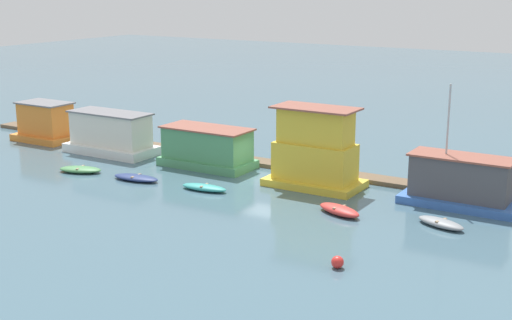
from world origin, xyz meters
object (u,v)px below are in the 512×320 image
at_px(dinghy_navy, 136,178).
at_px(houseboat_yellow, 315,152).
at_px(dinghy_grey, 441,223).
at_px(mooring_post_far_right, 433,179).
at_px(houseboat_white, 111,134).
at_px(dinghy_teal, 204,188).
at_px(houseboat_orange, 46,123).
at_px(houseboat_blue, 460,183).
at_px(dinghy_green, 80,169).
at_px(houseboat_green, 207,148).
at_px(dinghy_red, 339,210).
at_px(buoy_red, 337,262).

bearing_deg(dinghy_navy, houseboat_yellow, 24.85).
distance_m(dinghy_grey, mooring_post_far_right, 6.18).
distance_m(houseboat_white, dinghy_teal, 13.25).
bearing_deg(houseboat_orange, houseboat_blue, 0.26).
xyz_separation_m(houseboat_orange, dinghy_green, (10.18, -6.27, -1.30)).
bearing_deg(dinghy_green, dinghy_navy, 5.03).
distance_m(houseboat_white, houseboat_green, 8.93).
distance_m(houseboat_green, dinghy_navy, 6.11).
relative_size(houseboat_orange, dinghy_teal, 1.59).
bearing_deg(dinghy_green, houseboat_blue, 14.28).
bearing_deg(dinghy_navy, dinghy_red, 2.21).
relative_size(dinghy_grey, buoy_red, 5.07).
distance_m(dinghy_green, mooring_post_far_right, 24.43).
distance_m(houseboat_green, dinghy_red, 13.99).
relative_size(houseboat_blue, dinghy_teal, 2.23).
bearing_deg(houseboat_blue, dinghy_green, -165.72).
bearing_deg(houseboat_green, dinghy_grey, -12.44).
height_order(houseboat_green, dinghy_red, houseboat_green).
bearing_deg(houseboat_white, buoy_red, -25.36).
bearing_deg(buoy_red, dinghy_green, 164.53).
distance_m(houseboat_orange, dinghy_navy, 16.13).
relative_size(houseboat_yellow, buoy_red, 10.40).
height_order(houseboat_yellow, houseboat_blue, houseboat_blue).
relative_size(houseboat_white, dinghy_red, 2.32).
bearing_deg(houseboat_orange, buoy_red, -20.83).
xyz_separation_m(houseboat_blue, dinghy_teal, (-15.05, -5.54, -1.22)).
bearing_deg(houseboat_blue, houseboat_yellow, -174.61).
bearing_deg(buoy_red, houseboat_blue, 80.56).
distance_m(houseboat_orange, buoy_red, 35.63).
relative_size(houseboat_orange, dinghy_navy, 1.46).
bearing_deg(houseboat_blue, dinghy_navy, -163.64).
distance_m(dinghy_red, mooring_post_far_right, 7.49).
height_order(houseboat_green, dinghy_grey, houseboat_green).
distance_m(mooring_post_far_right, buoy_red, 14.04).
bearing_deg(dinghy_grey, houseboat_yellow, 159.60).
relative_size(houseboat_green, dinghy_grey, 2.26).
height_order(houseboat_white, dinghy_navy, houseboat_white).
height_order(dinghy_red, mooring_post_far_right, mooring_post_far_right).
height_order(houseboat_green, dinghy_teal, houseboat_green).
bearing_deg(dinghy_teal, dinghy_red, 0.73).
xyz_separation_m(houseboat_blue, dinghy_grey, (0.27, -4.48, -1.20)).
bearing_deg(houseboat_blue, houseboat_green, -178.93).
bearing_deg(houseboat_green, houseboat_orange, 179.36).
distance_m(houseboat_orange, dinghy_teal, 21.11).
relative_size(houseboat_orange, houseboat_green, 0.75).
height_order(houseboat_green, houseboat_yellow, houseboat_yellow).
bearing_deg(houseboat_green, dinghy_green, -138.14).
distance_m(houseboat_white, dinghy_red, 22.41).
height_order(dinghy_navy, buoy_red, buoy_red).
bearing_deg(houseboat_green, dinghy_navy, -109.26).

